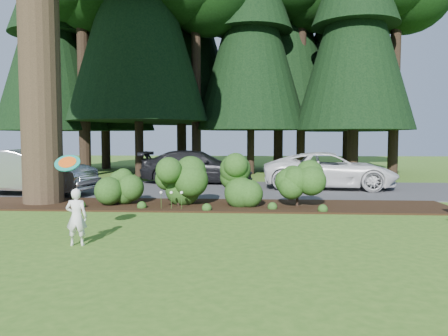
# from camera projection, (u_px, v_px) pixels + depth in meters

# --- Properties ---
(ground) EXTENTS (80.00, 80.00, 0.00)m
(ground) POSITION_uv_depth(u_px,v_px,m) (166.00, 227.00, 10.27)
(ground) COLOR #36611B
(ground) RESTS_ON ground
(mulch_bed) EXTENTS (16.00, 2.50, 0.05)m
(mulch_bed) POSITION_uv_depth(u_px,v_px,m) (186.00, 205.00, 13.50)
(mulch_bed) COLOR black
(mulch_bed) RESTS_ON ground
(driveway) EXTENTS (22.00, 6.00, 0.03)m
(driveway) POSITION_uv_depth(u_px,v_px,m) (201.00, 189.00, 17.73)
(driveway) COLOR #38383A
(driveway) RESTS_ON ground
(shrub_row) EXTENTS (6.53, 1.60, 1.61)m
(shrub_row) POSITION_uv_depth(u_px,v_px,m) (210.00, 180.00, 13.29)
(shrub_row) COLOR #214314
(shrub_row) RESTS_ON ground
(lily_cluster) EXTENTS (0.69, 0.09, 0.57)m
(lily_cluster) POSITION_uv_depth(u_px,v_px,m) (171.00, 193.00, 12.64)
(lily_cluster) COLOR #214314
(lily_cluster) RESTS_ON ground
(tree_wall) EXTENTS (25.66, 12.15, 17.09)m
(tree_wall) POSITION_uv_depth(u_px,v_px,m) (222.00, 13.00, 25.89)
(tree_wall) COLOR black
(tree_wall) RESTS_ON ground
(car_silver_wagon) EXTENTS (5.16, 2.30, 1.64)m
(car_silver_wagon) POSITION_uv_depth(u_px,v_px,m) (27.00, 172.00, 15.93)
(car_silver_wagon) COLOR silver
(car_silver_wagon) RESTS_ON driveway
(car_white_suv) EXTENTS (5.56, 2.99, 1.48)m
(car_white_suv) POSITION_uv_depth(u_px,v_px,m) (330.00, 170.00, 17.85)
(car_white_suv) COLOR silver
(car_white_suv) RESTS_ON driveway
(car_dark_suv) EXTENTS (5.14, 2.16, 1.48)m
(car_dark_suv) POSITION_uv_depth(u_px,v_px,m) (197.00, 167.00, 20.00)
(car_dark_suv) COLOR black
(car_dark_suv) RESTS_ON driveway
(child) EXTENTS (0.43, 0.31, 1.13)m
(child) POSITION_uv_depth(u_px,v_px,m) (76.00, 217.00, 8.52)
(child) COLOR white
(child) RESTS_ON ground
(frisbee) EXTENTS (0.53, 0.42, 0.36)m
(frisbee) POSITION_uv_depth(u_px,v_px,m) (67.00, 163.00, 8.83)
(frisbee) COLOR #198B77
(frisbee) RESTS_ON ground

